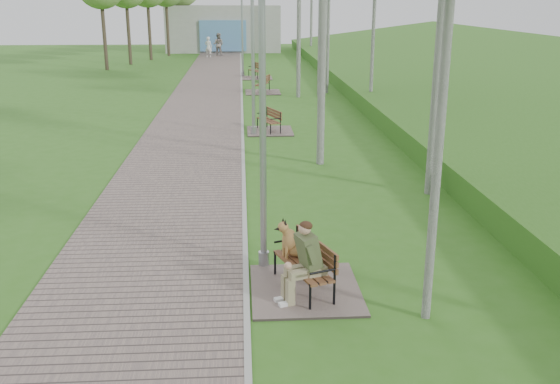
{
  "coord_description": "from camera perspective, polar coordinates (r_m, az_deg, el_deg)",
  "views": [
    {
      "loc": [
        -0.02,
        -7.09,
        4.64
      ],
      "look_at": [
        0.68,
        4.24,
        1.09
      ],
      "focal_mm": 40.0,
      "sensor_mm": 36.0,
      "label": 1
    }
  ],
  "objects": [
    {
      "name": "ground",
      "position": [
        8.47,
        -2.94,
        -15.87
      ],
      "size": [
        120.0,
        120.0,
        0.0
      ],
      "primitive_type": "plane",
      "color": "#33671C",
      "rests_on": "ground"
    },
    {
      "name": "bench_main",
      "position": [
        10.22,
        1.88,
        -6.92
      ],
      "size": [
        1.79,
        1.99,
        1.56
      ],
      "color": "#6A5A56",
      "rests_on": "ground"
    },
    {
      "name": "pedestrian_near",
      "position": [
        51.98,
        -6.56,
        13.03
      ],
      "size": [
        0.71,
        0.6,
        1.66
      ],
      "primitive_type": "imported",
      "rotation": [
        0.0,
        0.0,
        2.75
      ],
      "color": "silver",
      "rests_on": "ground"
    },
    {
      "name": "bench_second",
      "position": [
        22.65,
        -1.02,
        5.99
      ],
      "size": [
        1.63,
        1.81,
        1.0
      ],
      "color": "#6A5A56",
      "rests_on": "ground"
    },
    {
      "name": "bench_far",
      "position": [
        38.15,
        -2.18,
        10.65
      ],
      "size": [
        1.81,
        2.01,
        1.11
      ],
      "color": "#6A5A56",
      "rests_on": "ground"
    },
    {
      "name": "lamp_post_near",
      "position": [
        10.59,
        -1.58,
        4.81
      ],
      "size": [
        0.19,
        0.19,
        5.01
      ],
      "color": "#929499",
      "rests_on": "ground"
    },
    {
      "name": "lamp_post_second",
      "position": [
        21.76,
        -2.48,
        11.49
      ],
      "size": [
        0.2,
        0.2,
        5.19
      ],
      "color": "#929499",
      "rests_on": "ground"
    },
    {
      "name": "pedestrian_far",
      "position": [
        53.42,
        -5.65,
        13.27
      ],
      "size": [
        1.06,
        0.92,
        1.85
      ],
      "primitive_type": "imported",
      "rotation": [
        0.0,
        0.0,
        2.86
      ],
      "color": "gray",
      "rests_on": "ground"
    },
    {
      "name": "kerb",
      "position": [
        28.96,
        -3.51,
        8.14
      ],
      "size": [
        0.1,
        67.0,
        0.05
      ],
      "primitive_type": "cube",
      "color": "#999993",
      "rests_on": "ground"
    },
    {
      "name": "building_north",
      "position": [
        58.14,
        -5.18,
        14.67
      ],
      "size": [
        10.0,
        5.2,
        4.0
      ],
      "color": "#9E9E99",
      "rests_on": "ground"
    },
    {
      "name": "lamp_post_third",
      "position": [
        39.02,
        -3.46,
        13.83
      ],
      "size": [
        0.19,
        0.19,
        4.85
      ],
      "color": "#929499",
      "rests_on": "ground"
    },
    {
      "name": "embankment",
      "position": [
        30.0,
        20.29,
        7.38
      ],
      "size": [
        14.0,
        70.0,
        1.6
      ],
      "primitive_type": "cube",
      "color": "#3D7327",
      "rests_on": "ground"
    },
    {
      "name": "walkway",
      "position": [
        29.01,
        -7.0,
        8.05
      ],
      "size": [
        3.5,
        67.0,
        0.04
      ],
      "primitive_type": "cube",
      "color": "#6A5A56",
      "rests_on": "ground"
    },
    {
      "name": "bench_third",
      "position": [
        32.24,
        -1.65,
        9.42
      ],
      "size": [
        1.76,
        1.96,
        1.08
      ],
      "color": "#6A5A56",
      "rests_on": "ground"
    }
  ]
}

